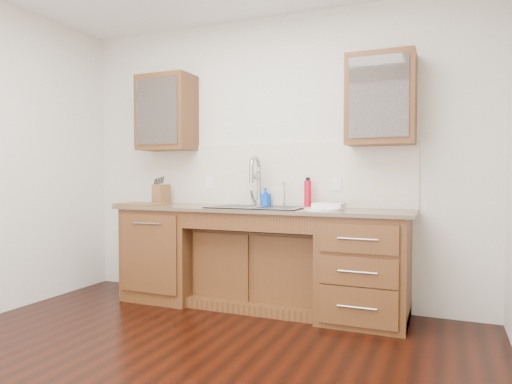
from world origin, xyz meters
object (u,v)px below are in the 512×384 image
at_px(soap_bottle, 266,197).
at_px(plate, 322,209).
at_px(cutting_board, 141,204).
at_px(knife_block, 161,194).
at_px(water_bottle, 308,194).

height_order(soap_bottle, plate, soap_bottle).
relative_size(plate, cutting_board, 0.70).
bearing_deg(soap_bottle, cutting_board, -150.20).
distance_m(soap_bottle, cutting_board, 1.22).
xyz_separation_m(soap_bottle, cutting_board, (-1.16, -0.35, -0.08)).
bearing_deg(cutting_board, plate, 1.96).
relative_size(knife_block, cutting_board, 0.45).
relative_size(water_bottle, plate, 0.79).
height_order(water_bottle, knife_block, water_bottle).
relative_size(water_bottle, cutting_board, 0.55).
bearing_deg(water_bottle, knife_block, -177.65).
xyz_separation_m(water_bottle, plate, (0.20, -0.26, -0.11)).
height_order(soap_bottle, water_bottle, water_bottle).
xyz_separation_m(soap_bottle, knife_block, (-1.10, -0.10, 0.01)).
bearing_deg(cutting_board, knife_block, 76.15).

